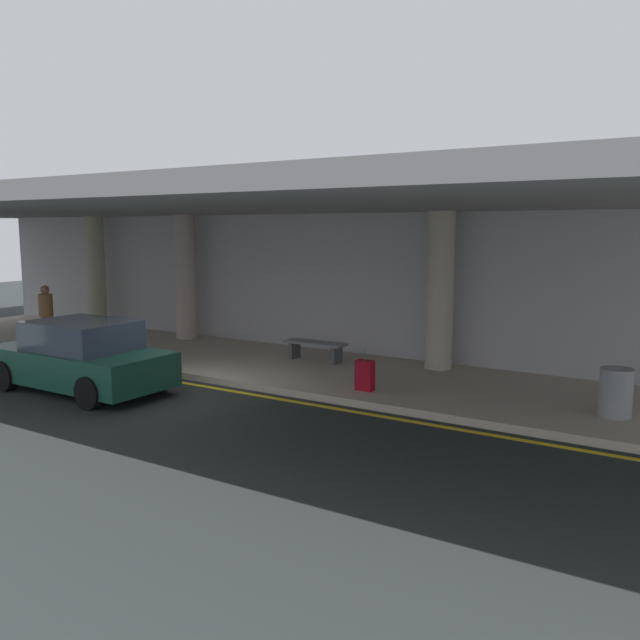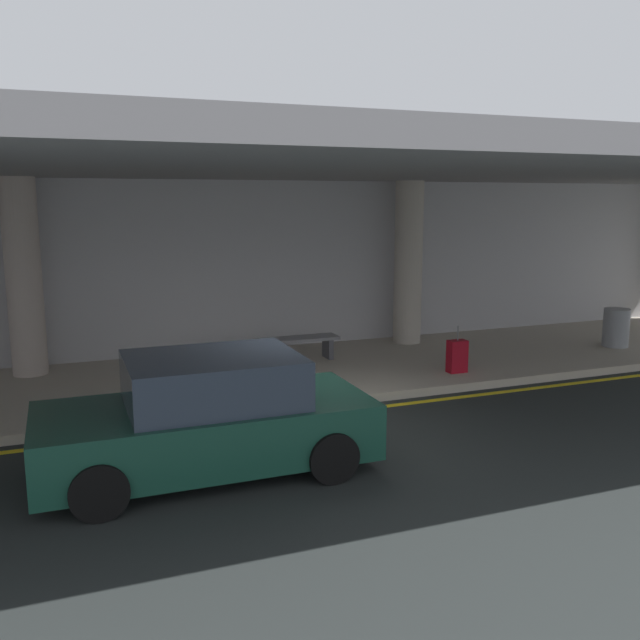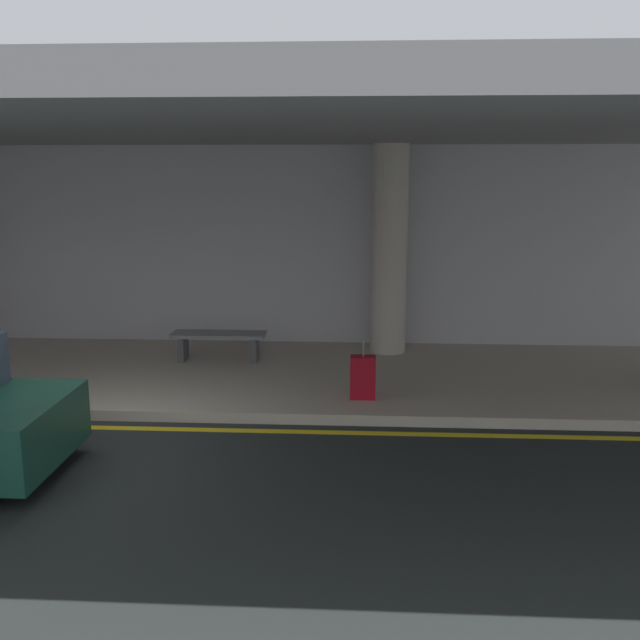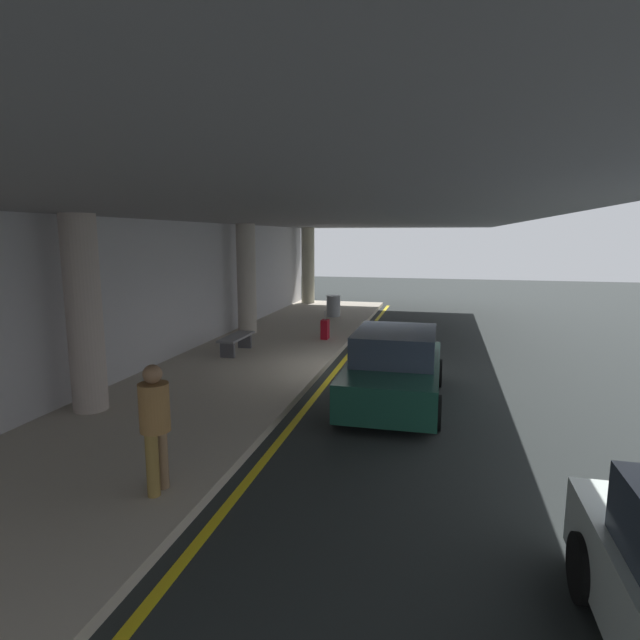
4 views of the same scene
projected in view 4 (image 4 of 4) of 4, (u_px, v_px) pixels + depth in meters
ground_plane at (362, 376)px, 12.45m from camera, size 60.00×60.00×0.00m
sidewalk at (244, 366)px, 13.15m from camera, size 26.00×4.20×0.15m
lane_stripe_yellow at (333, 374)px, 12.62m from camera, size 26.00×0.14×0.01m
support_column_left_mid at (84, 314)px, 9.35m from camera, size 0.63×0.63×3.65m
support_column_center at (246, 279)px, 17.02m from camera, size 0.63×0.63×3.65m
support_column_right_mid at (308, 266)px, 24.69m from camera, size 0.63×0.63×3.65m
ceiling_overhang at (259, 213)px, 12.40m from camera, size 28.00×13.20×0.30m
terminal_back_wall at (162, 294)px, 13.38m from camera, size 26.00×0.30×3.80m
car_dark_green at (394, 369)px, 10.41m from camera, size 4.10×1.92×1.50m
traveler_with_luggage at (155, 420)px, 6.39m from camera, size 0.38×0.38×1.68m
suitcase_upright_primary at (325, 329)px, 16.19m from camera, size 0.36×0.22×0.90m
bench_metal at (236, 340)px, 14.28m from camera, size 1.60×0.50×0.48m
trash_bin_steel at (333, 306)px, 20.73m from camera, size 0.56×0.56×0.85m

